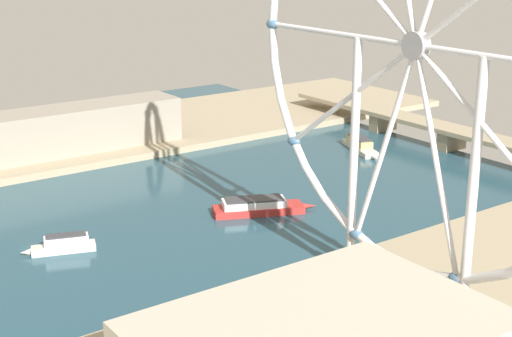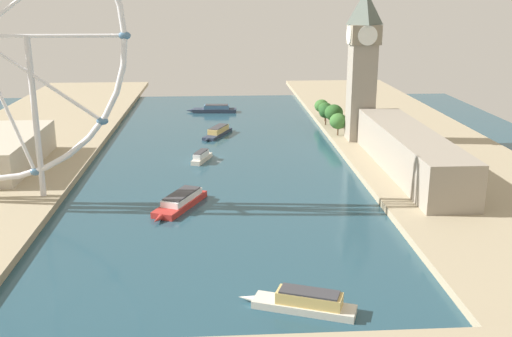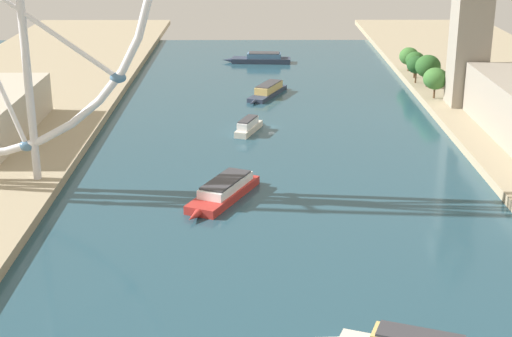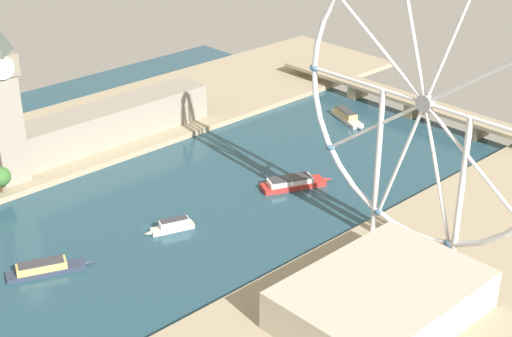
{
  "view_description": "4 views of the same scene",
  "coord_description": "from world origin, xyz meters",
  "px_view_note": "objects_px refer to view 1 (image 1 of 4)",
  "views": [
    {
      "loc": [
        216.04,
        -69.6,
        92.06
      ],
      "look_at": [
        5.09,
        81.92,
        12.26
      ],
      "focal_mm": 53.13,
      "sensor_mm": 36.0,
      "label": 1
    },
    {
      "loc": [
        -0.21,
        302.86,
        82.97
      ],
      "look_at": [
        -15.04,
        71.07,
        14.39
      ],
      "focal_mm": 41.78,
      "sensor_mm": 36.0,
      "label": 2
    },
    {
      "loc": [
        7.42,
        284.6,
        82.25
      ],
      "look_at": [
        6.4,
        79.36,
        10.66
      ],
      "focal_mm": 54.02,
      "sensor_mm": 36.0,
      "label": 3
    },
    {
      "loc": [
        247.63,
        -167.36,
        172.31
      ],
      "look_at": [
        18.06,
        48.47,
        19.67
      ],
      "focal_mm": 54.48,
      "sensor_mm": 36.0,
      "label": 4
    }
  ],
  "objects_px": {
    "parliament_block": "(53,132)",
    "tour_boat_2": "(360,145)",
    "river_bridge": "(452,133)",
    "tour_boat_0": "(63,245)",
    "ferris_wheel": "(416,48)",
    "tour_boat_3": "(258,207)"
  },
  "relations": [
    {
      "from": "ferris_wheel",
      "to": "river_bridge",
      "type": "xyz_separation_m",
      "value": [
        -92.08,
        127.9,
        -58.81
      ]
    },
    {
      "from": "ferris_wheel",
      "to": "tour_boat_3",
      "type": "height_order",
      "value": "ferris_wheel"
    },
    {
      "from": "river_bridge",
      "to": "parliament_block",
      "type": "bearing_deg",
      "value": -120.13
    },
    {
      "from": "parliament_block",
      "to": "tour_boat_0",
      "type": "bearing_deg",
      "value": -20.01
    },
    {
      "from": "parliament_block",
      "to": "tour_boat_0",
      "type": "relative_size",
      "value": 5.11
    },
    {
      "from": "parliament_block",
      "to": "ferris_wheel",
      "type": "height_order",
      "value": "ferris_wheel"
    },
    {
      "from": "parliament_block",
      "to": "river_bridge",
      "type": "relative_size",
      "value": 0.56
    },
    {
      "from": "tour_boat_2",
      "to": "river_bridge",
      "type": "bearing_deg",
      "value": 77.48
    },
    {
      "from": "parliament_block",
      "to": "river_bridge",
      "type": "distance_m",
      "value": 175.67
    },
    {
      "from": "ferris_wheel",
      "to": "tour_boat_3",
      "type": "relative_size",
      "value": 3.41
    },
    {
      "from": "parliament_block",
      "to": "tour_boat_2",
      "type": "xyz_separation_m",
      "value": [
        65.49,
        117.27,
        -10.07
      ]
    },
    {
      "from": "parliament_block",
      "to": "tour_boat_2",
      "type": "height_order",
      "value": "parliament_block"
    },
    {
      "from": "ferris_wheel",
      "to": "river_bridge",
      "type": "bearing_deg",
      "value": 125.75
    },
    {
      "from": "tour_boat_2",
      "to": "tour_boat_3",
      "type": "height_order",
      "value": "tour_boat_2"
    },
    {
      "from": "parliament_block",
      "to": "river_bridge",
      "type": "height_order",
      "value": "parliament_block"
    },
    {
      "from": "river_bridge",
      "to": "tour_boat_2",
      "type": "height_order",
      "value": "river_bridge"
    },
    {
      "from": "parliament_block",
      "to": "tour_boat_0",
      "type": "height_order",
      "value": "parliament_block"
    },
    {
      "from": "tour_boat_0",
      "to": "parliament_block",
      "type": "bearing_deg",
      "value": -90.81
    },
    {
      "from": "river_bridge",
      "to": "tour_boat_2",
      "type": "xyz_separation_m",
      "value": [
        -22.67,
        -34.6,
        -5.32
      ]
    },
    {
      "from": "tour_boat_0",
      "to": "tour_boat_2",
      "type": "height_order",
      "value": "tour_boat_2"
    },
    {
      "from": "ferris_wheel",
      "to": "tour_boat_3",
      "type": "bearing_deg",
      "value": 173.36
    },
    {
      "from": "parliament_block",
      "to": "ferris_wheel",
      "type": "bearing_deg",
      "value": 7.58
    }
  ]
}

